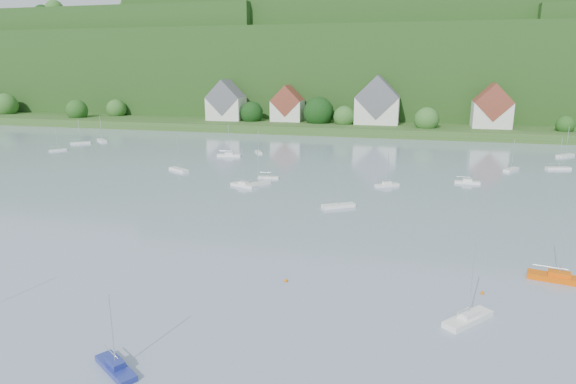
{
  "coord_description": "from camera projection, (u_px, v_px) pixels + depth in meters",
  "views": [
    {
      "loc": [
        18.99,
        -1.75,
        24.28
      ],
      "look_at": [
        -0.64,
        75.0,
        4.0
      ],
      "focal_mm": 30.86,
      "sensor_mm": 36.0,
      "label": 1
    }
  ],
  "objects": [
    {
      "name": "village_building_1",
      "position": [
        287.0,
        106.0,
        194.63
      ],
      "size": [
        12.0,
        9.36,
        14.0
      ],
      "color": "silver",
      "rests_on": "far_shore_strip"
    },
    {
      "name": "far_sailboat_cluster",
      "position": [
        354.0,
        167.0,
        120.07
      ],
      "size": [
        196.25,
        70.51,
        8.71
      ],
      "color": "white",
      "rests_on": "ground"
    },
    {
      "name": "village_building_3",
      "position": [
        492.0,
        109.0,
        173.65
      ],
      "size": [
        13.0,
        10.4,
        15.5
      ],
      "color": "silver",
      "rests_on": "far_shore_strip"
    },
    {
      "name": "mooring_buoy_3",
      "position": [
        286.0,
        282.0,
        57.29
      ],
      "size": [
        0.41,
        0.41,
        0.41
      ],
      "primitive_type": "sphere",
      "color": "#DE6C00",
      "rests_on": "ground"
    },
    {
      "name": "near_sailboat_3",
      "position": [
        468.0,
        318.0,
        48.17
      ],
      "size": [
        5.15,
        5.62,
        8.06
      ],
      "rotation": [
        0.0,
        0.0,
        0.86
      ],
      "color": "white",
      "rests_on": "ground"
    },
    {
      "name": "village_building_2",
      "position": [
        377.0,
        104.0,
        184.92
      ],
      "size": [
        16.0,
        11.44,
        18.0
      ],
      "color": "silver",
      "rests_on": "far_shore_strip"
    },
    {
      "name": "far_shore_strip",
      "position": [
        366.0,
        124.0,
        199.56
      ],
      "size": [
        600.0,
        60.0,
        3.0
      ],
      "primitive_type": "cube",
      "color": "#2F5720",
      "rests_on": "ground"
    },
    {
      "name": "near_sailboat_1",
      "position": [
        116.0,
        366.0,
        40.45
      ],
      "size": [
        5.07,
        4.0,
        6.91
      ],
      "rotation": [
        0.0,
        0.0,
        -0.58
      ],
      "color": "navy",
      "rests_on": "ground"
    },
    {
      "name": "near_sailboat_5",
      "position": [
        559.0,
        277.0,
        57.32
      ],
      "size": [
        6.91,
        3.17,
        9.0
      ],
      "rotation": [
        0.0,
        0.0,
        -0.2
      ],
      "color": "#EB5602",
      "rests_on": "ground"
    },
    {
      "name": "forested_ridge",
      "position": [
        381.0,
        68.0,
        258.51
      ],
      "size": [
        620.0,
        181.22,
        69.89
      ],
      "color": "#183A12",
      "rests_on": "ground"
    },
    {
      "name": "village_building_0",
      "position": [
        226.0,
        104.0,
        198.57
      ],
      "size": [
        14.0,
        10.4,
        16.0
      ],
      "color": "silver",
      "rests_on": "far_shore_strip"
    },
    {
      "name": "mooring_buoy_2",
      "position": [
        482.0,
        294.0,
        54.19
      ],
      "size": [
        0.41,
        0.41,
        0.41
      ],
      "primitive_type": "sphere",
      "color": "#DE6C00",
      "rests_on": "ground"
    }
  ]
}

